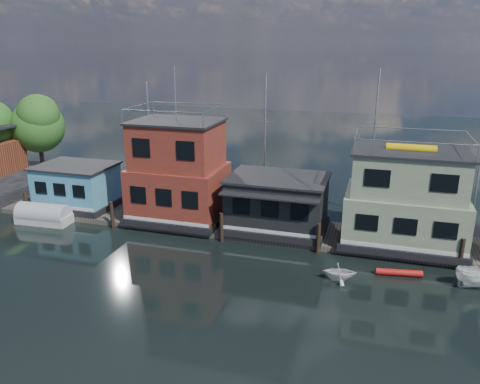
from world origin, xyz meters
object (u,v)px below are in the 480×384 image
(houseboat_red, at_px, (178,173))
(houseboat_green, at_px, (405,199))
(houseboat_dark, at_px, (277,203))
(houseboat_blue, at_px, (77,186))
(tarp_runabout, at_px, (44,215))
(red_kayak, at_px, (399,273))
(dinghy_white, at_px, (339,272))

(houseboat_red, xyz_separation_m, houseboat_green, (17.00, 0.00, -0.55))
(houseboat_dark, bearing_deg, houseboat_green, 0.12)
(houseboat_blue, bearing_deg, houseboat_dark, -0.06)
(tarp_runabout, height_order, red_kayak, tarp_runabout)
(houseboat_dark, bearing_deg, houseboat_blue, 179.94)
(tarp_runabout, bearing_deg, dinghy_white, -9.73)
(houseboat_green, height_order, tarp_runabout, houseboat_green)
(houseboat_blue, height_order, dinghy_white, houseboat_blue)
(dinghy_white, relative_size, tarp_runabout, 0.47)
(houseboat_green, relative_size, dinghy_white, 4.00)
(houseboat_dark, relative_size, houseboat_green, 0.88)
(houseboat_dark, xyz_separation_m, houseboat_green, (9.00, 0.02, 1.13))
(tarp_runabout, distance_m, red_kayak, 27.22)
(houseboat_red, height_order, dinghy_white, houseboat_red)
(red_kayak, bearing_deg, houseboat_blue, 161.62)
(houseboat_green, distance_m, red_kayak, 5.70)
(tarp_runabout, bearing_deg, red_kayak, -5.47)
(houseboat_blue, xyz_separation_m, dinghy_white, (22.77, -6.23, -1.65))
(houseboat_dark, height_order, tarp_runabout, houseboat_dark)
(houseboat_green, bearing_deg, tarp_runabout, -172.87)
(tarp_runabout, bearing_deg, houseboat_green, 4.16)
(dinghy_white, xyz_separation_m, red_kayak, (3.52, 1.62, -0.35))
(dinghy_white, bearing_deg, red_kayak, -74.63)
(houseboat_blue, bearing_deg, houseboat_green, 0.00)
(red_kayak, bearing_deg, dinghy_white, -163.73)
(houseboat_red, distance_m, dinghy_white, 15.09)
(houseboat_blue, distance_m, houseboat_dark, 17.50)
(houseboat_dark, height_order, houseboat_green, houseboat_green)
(houseboat_blue, bearing_deg, dinghy_white, -15.30)
(houseboat_green, height_order, dinghy_white, houseboat_green)
(dinghy_white, bearing_deg, houseboat_green, -40.20)
(houseboat_blue, height_order, red_kayak, houseboat_blue)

